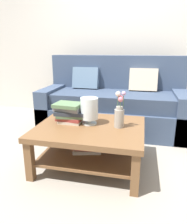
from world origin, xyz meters
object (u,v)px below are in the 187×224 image
couch (113,104)px  coffee_table (90,137)px  glass_hurricane_vase (89,109)px  flower_pitcher (119,113)px  book_stack_main (70,112)px

couch → coffee_table: bearing=-93.7°
glass_hurricane_vase → flower_pitcher: flower_pitcher is taller
flower_pitcher → couch: bearing=100.6°
coffee_table → glass_hurricane_vase: (-0.02, 0.06, 0.27)m
flower_pitcher → coffee_table: bearing=-173.0°
book_stack_main → flower_pitcher: 0.51m
couch → book_stack_main: couch is taller
couch → coffee_table: couch is taller
coffee_table → flower_pitcher: flower_pitcher is taller
couch → book_stack_main: 1.13m
book_stack_main → coffee_table: bearing=-17.0°
glass_hurricane_vase → flower_pitcher: (0.30, -0.02, -0.01)m
coffee_table → flower_pitcher: (0.28, 0.03, 0.26)m
glass_hurricane_vase → flower_pitcher: size_ratio=0.76×
coffee_table → flower_pitcher: 0.39m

